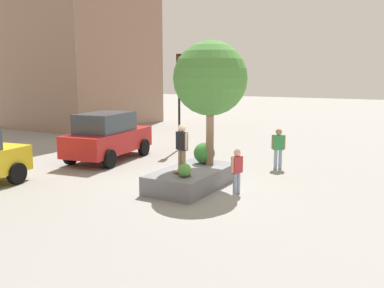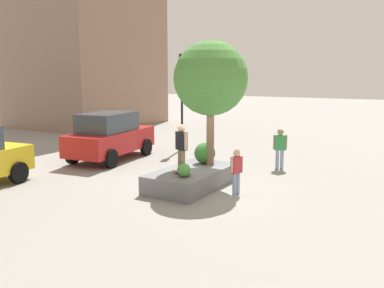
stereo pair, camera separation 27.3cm
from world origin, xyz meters
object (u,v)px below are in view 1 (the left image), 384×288
at_px(plaza_tree, 210,79).
at_px(skateboard, 182,173).
at_px(planter_ledge, 192,178).
at_px(skateboarder, 182,145).
at_px(traffic_light_corner, 179,86).
at_px(sedan_parked, 108,136).
at_px(passerby_with_bag, 237,168).
at_px(bystander_watching, 278,146).

height_order(plaza_tree, skateboard, plaza_tree).
distance_m(planter_ledge, skateboard, 0.93).
relative_size(skateboarder, traffic_light_corner, 0.32).
distance_m(sedan_parked, passerby_with_bag, 7.71).
height_order(passerby_with_bag, bystander_watching, bystander_watching).
height_order(plaza_tree, sedan_parked, plaza_tree).
bearing_deg(traffic_light_corner, skateboard, -148.28).
height_order(planter_ledge, traffic_light_corner, traffic_light_corner).
distance_m(skateboard, bystander_watching, 5.42).
distance_m(skateboarder, passerby_with_bag, 1.98).
bearing_deg(skateboard, skateboarder, 180.00).
xyz_separation_m(skateboarder, bystander_watching, (5.16, -1.65, -0.66)).
bearing_deg(planter_ledge, passerby_with_bag, -90.32).
xyz_separation_m(planter_ledge, plaza_tree, (0.92, -0.23, 3.46)).
bearing_deg(plaza_tree, planter_ledge, 165.85).
bearing_deg(bystander_watching, skateboard, 162.22).
bearing_deg(plaza_tree, sedan_parked, 78.17).
xyz_separation_m(skateboarder, traffic_light_corner, (7.01, 4.33, 1.72)).
relative_size(plaza_tree, sedan_parked, 0.90).
bearing_deg(passerby_with_bag, planter_ledge, 89.68).
distance_m(planter_ledge, traffic_light_corner, 8.08).
bearing_deg(planter_ledge, traffic_light_corner, 34.52).
distance_m(skateboarder, bystander_watching, 5.45).
relative_size(skateboarder, passerby_with_bag, 1.07).
distance_m(plaza_tree, sedan_parked, 6.61).
bearing_deg(skateboarder, bystander_watching, -17.78).
bearing_deg(traffic_light_corner, plaza_tree, -139.56).
distance_m(sedan_parked, bystander_watching, 7.74).
bearing_deg(planter_ledge, sedan_parked, 69.23).
bearing_deg(bystander_watching, plaza_tree, 155.90).
bearing_deg(passerby_with_bag, skateboarder, 117.44).
xyz_separation_m(plaza_tree, bystander_watching, (3.39, -1.52, -2.79)).
distance_m(skateboard, traffic_light_corner, 8.66).
height_order(sedan_parked, traffic_light_corner, traffic_light_corner).
height_order(planter_ledge, plaza_tree, plaza_tree).
bearing_deg(passerby_with_bag, plaza_tree, 57.88).
bearing_deg(passerby_with_bag, skateboard, 117.44).
xyz_separation_m(planter_ledge, skateboard, (-0.85, -0.09, 0.38)).
distance_m(plaza_tree, traffic_light_corner, 6.90).
bearing_deg(skateboard, sedan_parked, 62.54).
relative_size(plaza_tree, skateboarder, 2.78).
distance_m(traffic_light_corner, bystander_watching, 6.71).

